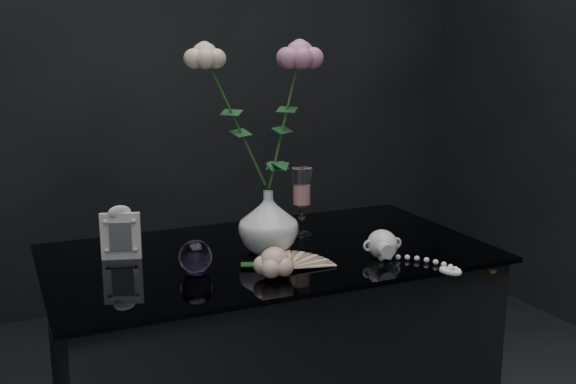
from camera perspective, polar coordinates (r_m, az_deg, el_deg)
name	(u,v)px	position (r m, az deg, el deg)	size (l,w,h in m)	color
vase	(268,222)	(1.61, -1.67, -2.53)	(0.14, 0.14, 0.15)	white
wine_glass	(302,202)	(1.74, 1.17, -0.86)	(0.06, 0.06, 0.18)	white
picture_frame	(121,232)	(1.61, -13.99, -3.33)	(0.10, 0.07, 0.13)	white
paperweight	(195,256)	(1.49, -7.84, -5.43)	(0.07, 0.07, 0.07)	#A67CCA
paper_fan	(288,266)	(1.49, -0.01, -6.32)	(0.23, 0.18, 0.02)	#F7E7C5
loose_rose	(274,262)	(1.45, -1.17, -5.98)	(0.15, 0.19, 0.07)	#F9B9A1
pearl_jar	(382,243)	(1.59, 8.00, -4.30)	(0.24, 0.25, 0.07)	white
roses	(261,107)	(1.56, -2.33, 7.24)	(0.32, 0.12, 0.41)	#FFD0AA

